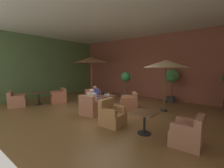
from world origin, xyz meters
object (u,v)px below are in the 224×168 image
at_px(cafe_table_mid_center, 39,95).
at_px(armchair_mid_center_east, 59,97).
at_px(patron_blue_shirt, 95,92).
at_px(patron_by_window, 92,98).
at_px(armchair_front_right_east, 112,116).
at_px(armchair_front_left_south, 91,107).
at_px(patio_umbrella_center_beige, 91,60).
at_px(armchair_front_left_east, 94,99).
at_px(open_laptop, 104,94).
at_px(cafe_table_front_right, 144,118).
at_px(armchair_front_right_north, 188,134).
at_px(iced_drink_cup, 108,94).
at_px(armchair_front_left_north, 129,103).
at_px(cafe_table_front_left, 106,99).
at_px(patio_umbrella_tall_red, 166,64).
at_px(potted_tree_mid_left, 126,82).
at_px(armchair_mid_center_north, 17,101).
at_px(potted_tree_left_corner, 172,79).

height_order(cafe_table_mid_center, armchair_mid_center_east, armchair_mid_center_east).
xyz_separation_m(patron_blue_shirt, patron_by_window, (1.14, -1.32, 0.05)).
bearing_deg(cafe_table_mid_center, armchair_front_right_east, 2.03).
distance_m(armchair_front_left_south, patio_umbrella_center_beige, 4.39).
height_order(armchair_front_left_east, patron_by_window, patron_by_window).
distance_m(armchair_front_left_east, open_laptop, 1.09).
xyz_separation_m(cafe_table_front_right, armchair_front_right_north, (1.18, 0.04, -0.19)).
xyz_separation_m(patron_blue_shirt, iced_drink_cup, (1.17, -0.27, 0.05)).
bearing_deg(patron_blue_shirt, armchair_front_right_north, -17.99).
relative_size(armchair_front_right_north, patron_by_window, 1.20).
bearing_deg(patron_by_window, patron_blue_shirt, 131.03).
relative_size(armchair_mid_center_east, patio_umbrella_center_beige, 0.39).
height_order(cafe_table_front_right, patio_umbrella_center_beige, patio_umbrella_center_beige).
height_order(armchair_front_left_north, armchair_mid_center_east, armchair_mid_center_east).
xyz_separation_m(armchair_front_left_south, armchair_front_right_north, (3.74, -0.23, -0.01)).
bearing_deg(patio_umbrella_center_beige, patron_by_window, -43.57).
relative_size(cafe_table_front_right, patron_blue_shirt, 1.13).
xyz_separation_m(cafe_table_front_left, armchair_front_left_south, (0.12, -1.10, -0.17)).
height_order(cafe_table_front_left, patio_umbrella_tall_red, patio_umbrella_tall_red).
bearing_deg(potted_tree_mid_left, armchair_front_right_east, -63.05).
xyz_separation_m(armchair_mid_center_east, potted_tree_mid_left, (2.60, 2.90, 0.81)).
bearing_deg(patio_umbrella_tall_red, armchair_front_right_north, -59.75).
distance_m(cafe_table_mid_center, armchair_mid_center_north, 1.04).
distance_m(cafe_table_front_right, patron_by_window, 2.60).
distance_m(cafe_table_mid_center, open_laptop, 3.60).
bearing_deg(cafe_table_front_right, armchair_mid_center_north, -169.96).
bearing_deg(armchair_front_left_north, open_laptop, -144.53).
distance_m(cafe_table_front_left, armchair_front_right_east, 2.09).
xyz_separation_m(armchair_front_right_north, potted_tree_left_corner, (-1.87, 4.67, 1.00)).
relative_size(cafe_table_front_left, armchair_front_right_north, 0.88).
xyz_separation_m(potted_tree_left_corner, patron_by_window, (-1.88, -4.40, -0.59)).
bearing_deg(potted_tree_left_corner, armchair_mid_center_north, -134.80).
bearing_deg(cafe_table_mid_center, armchair_mid_center_north, -117.43).
relative_size(cafe_table_front_left, armchair_front_left_south, 0.81).
bearing_deg(armchair_front_right_east, armchair_front_left_south, 165.91).
bearing_deg(patron_blue_shirt, armchair_mid_center_east, -154.04).
relative_size(patio_umbrella_tall_red, iced_drink_cup, 20.99).
bearing_deg(armchair_front_right_north, armchair_front_right_east, -177.13).
height_order(cafe_table_front_right, armchair_front_right_north, armchair_front_right_north).
relative_size(potted_tree_left_corner, patron_by_window, 2.80).
xyz_separation_m(armchair_mid_center_east, patio_umbrella_tall_red, (5.26, 2.03, 1.81)).
height_order(armchair_front_left_south, armchair_mid_center_north, armchair_front_left_south).
bearing_deg(potted_tree_left_corner, cafe_table_front_right, -81.70).
xyz_separation_m(patio_umbrella_center_beige, iced_drink_cup, (2.77, -1.57, -1.74)).
bearing_deg(patio_umbrella_tall_red, armchair_front_right_east, -105.99).
relative_size(armchair_front_left_south, armchair_front_right_east, 0.98).
bearing_deg(armchair_front_left_east, patio_umbrella_tall_red, 17.74).
height_order(armchair_front_left_north, patron_by_window, patron_by_window).
height_order(patio_umbrella_center_beige, potted_tree_mid_left, patio_umbrella_center_beige).
relative_size(cafe_table_front_left, potted_tree_left_corner, 0.37).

